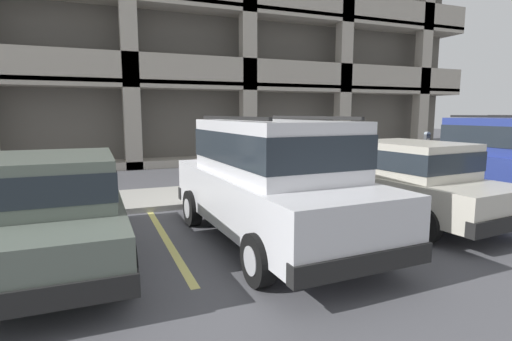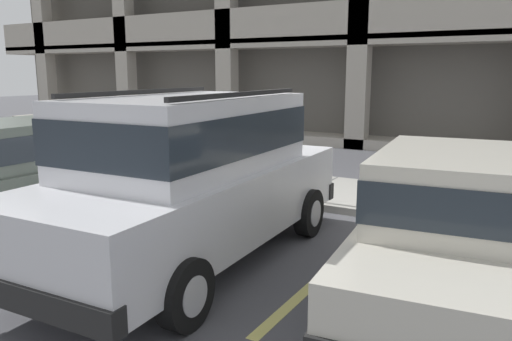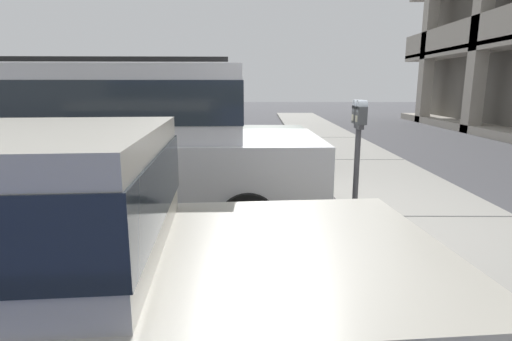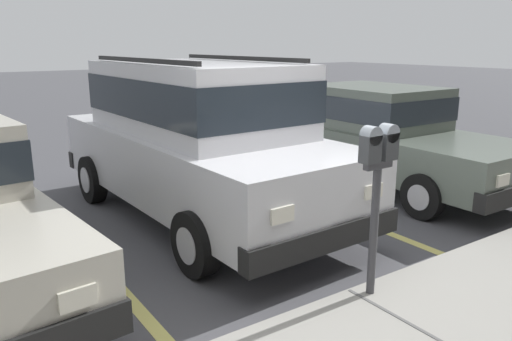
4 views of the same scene
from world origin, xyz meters
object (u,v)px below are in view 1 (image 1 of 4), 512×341
red_sedan (55,206)px  dark_hatchback (402,178)px  silver_suv (271,176)px  parking_meter_far (426,149)px  parking_garage (118,28)px  parking_meter_near (213,153)px

red_sedan → dark_hatchback: same height
silver_suv → red_sedan: bearing=173.5°
silver_suv → red_sedan: (-3.13, 0.23, -0.27)m
dark_hatchback → parking_meter_far: (3.16, 2.54, 0.25)m
silver_suv → parking_garage: parking_garage is taller
silver_suv → parking_meter_near: size_ratio=3.33×
parking_meter_far → parking_meter_near: bearing=179.9°
dark_hatchback → parking_meter_far: parking_meter_far is taller
red_sedan → parking_meter_far: parking_meter_far is taller
silver_suv → parking_meter_far: bearing=22.8°
red_sedan → dark_hatchback: size_ratio=0.97×
red_sedan → parking_meter_far: 9.63m
dark_hatchback → parking_garage: bearing=100.6°
parking_meter_near → dark_hatchback: bearing=-39.5°
dark_hatchback → parking_meter_far: 4.06m
dark_hatchback → parking_meter_near: parking_meter_near is taller
parking_meter_far → parking_garage: 14.92m
parking_meter_far → dark_hatchback: bearing=-141.3°
silver_suv → parking_meter_far: (6.12, 2.86, -0.02)m
parking_garage → red_sedan: bearing=-97.4°
parking_meter_far → red_sedan: bearing=-164.2°
dark_hatchback → parking_meter_near: size_ratio=3.18×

